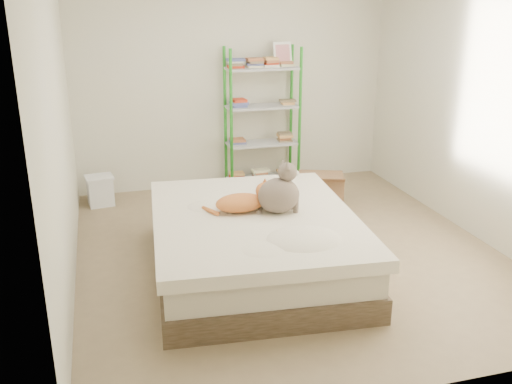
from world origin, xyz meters
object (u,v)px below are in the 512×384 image
object	(u,v)px
cardboard_box	(321,190)
grey_cat	(279,188)
bed	(254,243)
shelf_unit	(263,119)
white_bin	(100,190)
orange_cat	(240,201)

from	to	relation	value
cardboard_box	grey_cat	bearing A→B (deg)	-104.20
grey_cat	cardboard_box	distance (m)	1.78
bed	shelf_unit	world-z (taller)	shelf_unit
cardboard_box	white_bin	bearing A→B (deg)	-175.46
shelf_unit	white_bin	world-z (taller)	shelf_unit
shelf_unit	cardboard_box	xyz separation A→B (m)	(0.45, -0.82, -0.68)
bed	orange_cat	world-z (taller)	orange_cat
grey_cat	white_bin	distance (m)	2.58
bed	grey_cat	world-z (taller)	grey_cat
bed	white_bin	distance (m)	2.40
white_bin	grey_cat	bearing A→B (deg)	-54.82
grey_cat	orange_cat	bearing A→B (deg)	71.73
shelf_unit	bed	bearing A→B (deg)	-107.92
shelf_unit	white_bin	size ratio (longest dim) A/B	5.11
orange_cat	white_bin	size ratio (longest dim) A/B	1.46
bed	shelf_unit	xyz separation A→B (m)	(0.72, 2.22, 0.59)
cardboard_box	white_bin	distance (m)	2.49
bed	grey_cat	bearing A→B (deg)	4.36
grey_cat	bed	bearing A→B (deg)	88.88
grey_cat	shelf_unit	world-z (taller)	shelf_unit
orange_cat	cardboard_box	size ratio (longest dim) A/B	0.80
grey_cat	shelf_unit	xyz separation A→B (m)	(0.50, 2.22, 0.11)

